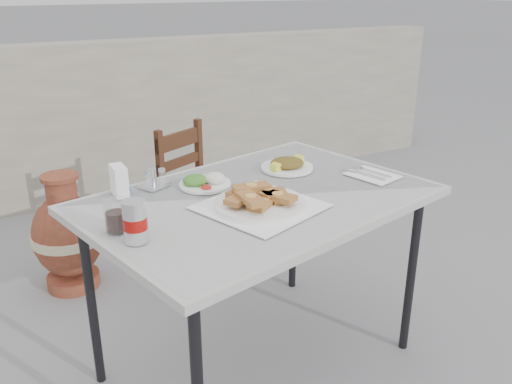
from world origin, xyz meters
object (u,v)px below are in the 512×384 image
cafe_table (259,208)px  terracotta_urn (68,236)px  napkin_holder (119,181)px  pide_plate (260,198)px  condiment_caddy (154,180)px  cola_glass (116,217)px  salad_rice_plate (204,181)px  salad_chopped_plate (287,165)px  chair (197,196)px  soda_can (135,221)px

cafe_table → terracotta_urn: size_ratio=2.29×
napkin_holder → terracotta_urn: napkin_holder is taller
pide_plate → condiment_caddy: bearing=126.1°
cafe_table → cola_glass: 0.60m
salad_rice_plate → salad_chopped_plate: salad_rice_plate is taller
pide_plate → cola_glass: bearing=175.1°
napkin_holder → cola_glass: bearing=-107.1°
salad_rice_plate → napkin_holder: napkin_holder is taller
condiment_caddy → napkin_holder: bearing=-169.3°
salad_rice_plate → napkin_holder: bearing=170.2°
cafe_table → salad_rice_plate: size_ratio=7.10×
terracotta_urn → chair: bearing=-6.5°
soda_can → terracotta_urn: bearing=93.2°
condiment_caddy → terracotta_urn: 1.00m
salad_chopped_plate → pide_plate: bearing=-133.4°
salad_chopped_plate → terracotta_urn: 1.34m
cafe_table → cola_glass: cola_glass is taller
condiment_caddy → cola_glass: bearing=-125.1°
napkin_holder → chair: (0.61, 0.74, -0.44)m
pide_plate → terracotta_urn: 1.42m
pide_plate → chair: pide_plate is taller
condiment_caddy → terracotta_urn: size_ratio=0.21×
condiment_caddy → salad_chopped_plate: bearing=-5.7°
cafe_table → terracotta_urn: (-0.62, 1.08, -0.45)m
condiment_caddy → salad_rice_plate: bearing=-25.0°
terracotta_urn → cola_glass: bearing=-88.3°
salad_chopped_plate → napkin_holder: 0.75m
napkin_holder → pide_plate: bearing=-40.5°
salad_chopped_plate → napkin_holder: napkin_holder is taller
pide_plate → condiment_caddy: pide_plate is taller
pide_plate → chair: size_ratio=0.60×
salad_rice_plate → terracotta_urn: salad_rice_plate is taller
cafe_table → condiment_caddy: condiment_caddy is taller
terracotta_urn → soda_can: bearing=-86.8°
pide_plate → salad_chopped_plate: (0.32, 0.33, -0.02)m
cafe_table → napkin_holder: size_ratio=12.63×
salad_chopped_plate → chair: bearing=100.6°
napkin_holder → chair: bearing=49.8°
chair → terracotta_urn: bearing=147.5°
cafe_table → salad_chopped_plate: salad_chopped_plate is taller
soda_can → terracotta_urn: (-0.07, 1.25, -0.58)m
salad_rice_plate → condiment_caddy: (-0.19, 0.09, 0.01)m
pide_plate → salad_rice_plate: (-0.10, 0.31, -0.02)m
salad_chopped_plate → cola_glass: size_ratio=2.11×
cafe_table → chair: (0.12, 0.99, -0.32)m
salad_rice_plate → chair: size_ratio=0.25×
cafe_table → pide_plate: pide_plate is taller
pide_plate → terracotta_urn: pide_plate is taller
cola_glass → chair: size_ratio=0.13×
pide_plate → napkin_holder: (-0.44, 0.36, 0.02)m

